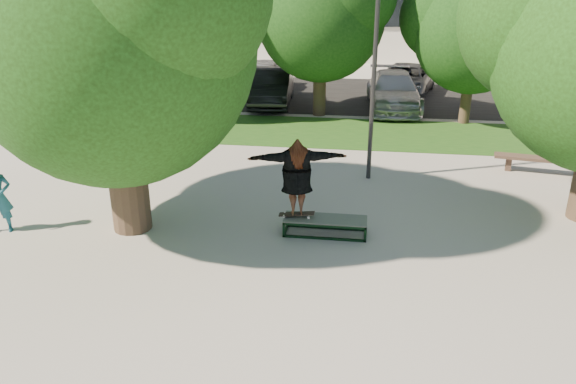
# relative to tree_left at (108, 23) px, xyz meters

# --- Properties ---
(ground) EXTENTS (120.00, 120.00, 0.00)m
(ground) POSITION_rel_tree_left_xyz_m (4.29, -1.09, -4.42)
(ground) COLOR gray
(ground) RESTS_ON ground
(grass_strip) EXTENTS (30.00, 4.00, 0.02)m
(grass_strip) POSITION_rel_tree_left_xyz_m (5.29, 8.41, -4.41)
(grass_strip) COLOR #174513
(grass_strip) RESTS_ON ground
(asphalt_strip) EXTENTS (40.00, 8.00, 0.01)m
(asphalt_strip) POSITION_rel_tree_left_xyz_m (4.29, 14.91, -4.42)
(asphalt_strip) COLOR black
(asphalt_strip) RESTS_ON ground
(tree_left) EXTENTS (6.96, 5.95, 7.12)m
(tree_left) POSITION_rel_tree_left_xyz_m (0.00, 0.00, 0.00)
(tree_left) COLOR #38281E
(tree_left) RESTS_ON ground
(bg_tree_left) EXTENTS (5.28, 4.51, 5.77)m
(bg_tree_left) POSITION_rel_tree_left_xyz_m (-2.28, 9.98, -0.69)
(bg_tree_left) COLOR #38281E
(bg_tree_left) RESTS_ON ground
(bg_tree_mid) EXTENTS (5.76, 4.92, 6.24)m
(bg_tree_mid) POSITION_rel_tree_left_xyz_m (3.22, 10.98, -0.41)
(bg_tree_mid) COLOR #38281E
(bg_tree_mid) RESTS_ON ground
(bg_tree_right) EXTENTS (5.04, 4.31, 5.43)m
(bg_tree_right) POSITION_rel_tree_left_xyz_m (8.73, 10.47, -0.93)
(bg_tree_right) COLOR #38281E
(bg_tree_right) RESTS_ON ground
(lamppost) EXTENTS (0.25, 0.15, 6.11)m
(lamppost) POSITION_rel_tree_left_xyz_m (5.29, 3.91, -1.27)
(lamppost) COLOR #2D2D30
(lamppost) RESTS_ON ground
(grind_box) EXTENTS (1.80, 0.60, 0.38)m
(grind_box) POSITION_rel_tree_left_xyz_m (4.38, 0.21, -4.23)
(grind_box) COLOR black
(grind_box) RESTS_ON ground
(skater_rig) EXTENTS (2.16, 1.01, 1.77)m
(skater_rig) POSITION_rel_tree_left_xyz_m (3.75, 0.21, -3.12)
(skater_rig) COLOR white
(skater_rig) RESTS_ON grind_box
(bench) EXTENTS (3.13, 0.92, 0.48)m
(bench) POSITION_rel_tree_left_xyz_m (10.39, 4.91, -4.02)
(bench) COLOR #4B382D
(bench) RESTS_ON ground
(car_silver_a) EXTENTS (2.30, 4.60, 1.50)m
(car_silver_a) POSITION_rel_tree_left_xyz_m (0.24, 14.84, -3.67)
(car_silver_a) COLOR #AFB0B4
(car_silver_a) RESTS_ON asphalt_strip
(car_dark) EXTENTS (1.92, 4.66, 1.50)m
(car_dark) POSITION_rel_tree_left_xyz_m (1.14, 12.41, -3.67)
(car_dark) COLOR black
(car_dark) RESTS_ON asphalt_strip
(car_grey) EXTENTS (3.27, 5.34, 1.38)m
(car_grey) POSITION_rel_tree_left_xyz_m (6.79, 15.11, -3.73)
(car_grey) COLOR #545458
(car_grey) RESTS_ON asphalt_strip
(car_silver_b) EXTENTS (2.30, 5.15, 1.47)m
(car_silver_b) POSITION_rel_tree_left_xyz_m (6.21, 12.41, -3.69)
(car_silver_b) COLOR #B6B6BB
(car_silver_b) RESTS_ON asphalt_strip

